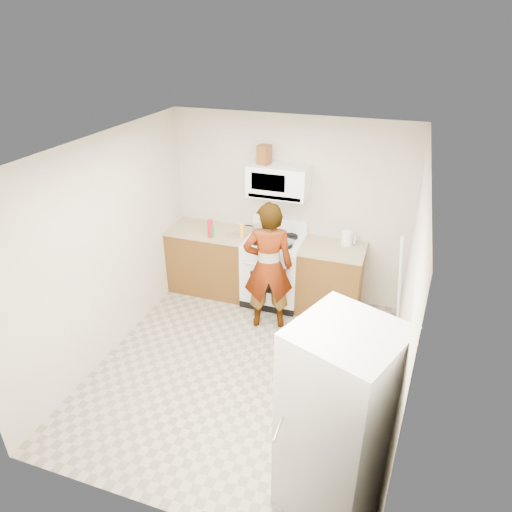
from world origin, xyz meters
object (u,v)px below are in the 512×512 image
at_px(gas_range, 274,269).
at_px(saucepan, 260,230).
at_px(fridge, 338,423).
at_px(person, 268,267).
at_px(microwave, 278,181).
at_px(kettle, 347,238).

height_order(gas_range, saucepan, gas_range).
distance_m(gas_range, fridge, 3.06).
bearing_deg(saucepan, person, -64.06).
relative_size(microwave, person, 0.45).
bearing_deg(gas_range, fridge, -64.24).
relative_size(gas_range, saucepan, 5.81).
relative_size(gas_range, fridge, 0.66).
bearing_deg(kettle, fridge, -57.91).
relative_size(person, kettle, 9.69).
xyz_separation_m(microwave, kettle, (0.93, 0.03, -0.68)).
relative_size(person, fridge, 0.99).
height_order(gas_range, microwave, microwave).
xyz_separation_m(fridge, saucepan, (-1.55, 2.83, 0.16)).
bearing_deg(fridge, person, 141.82).
xyz_separation_m(gas_range, person, (0.10, -0.58, 0.35)).
relative_size(gas_range, kettle, 6.52).
distance_m(gas_range, person, 0.69).
bearing_deg(gas_range, microwave, 90.00).
bearing_deg(kettle, saucepan, -152.20).
bearing_deg(fridge, kettle, 119.98).
relative_size(microwave, fridge, 0.45).
xyz_separation_m(kettle, saucepan, (-1.16, -0.07, -0.01)).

